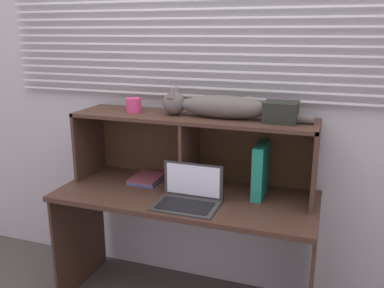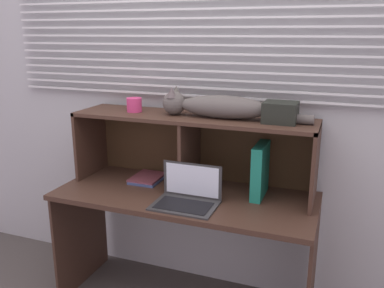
% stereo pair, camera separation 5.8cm
% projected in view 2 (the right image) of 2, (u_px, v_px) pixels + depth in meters
% --- Properties ---
extents(back_panel_with_blinds, '(4.40, 0.08, 2.50)m').
position_uv_depth(back_panel_with_blinds, '(205.00, 100.00, 2.59)').
color(back_panel_with_blinds, '#B2B6B6').
rests_on(back_panel_with_blinds, ground).
extents(desk, '(1.52, 0.63, 0.75)m').
position_uv_depth(desk, '(185.00, 216.00, 2.44)').
color(desk, '#402A1F').
rests_on(desk, ground).
extents(hutch_shelf_unit, '(1.45, 0.36, 0.44)m').
position_uv_depth(hutch_shelf_unit, '(194.00, 136.00, 2.47)').
color(hutch_shelf_unit, '#402A1F').
rests_on(hutch_shelf_unit, desk).
extents(cat, '(0.87, 0.15, 0.17)m').
position_uv_depth(cat, '(216.00, 106.00, 2.33)').
color(cat, '#534E49').
rests_on(cat, hutch_shelf_unit).
extents(laptop, '(0.35, 0.25, 0.21)m').
position_uv_depth(laptop, '(187.00, 197.00, 2.25)').
color(laptop, '#313131').
rests_on(laptop, desk).
extents(binder_upright, '(0.06, 0.25, 0.31)m').
position_uv_depth(binder_upright, '(260.00, 170.00, 2.33)').
color(binder_upright, '#1B7E65').
rests_on(binder_upright, desk).
extents(book_stack, '(0.19, 0.24, 0.03)m').
position_uv_depth(book_stack, '(148.00, 178.00, 2.62)').
color(book_stack, '#3C4C7C').
rests_on(book_stack, desk).
extents(small_basket, '(0.09, 0.09, 0.09)m').
position_uv_depth(small_basket, '(134.00, 105.00, 2.52)').
color(small_basket, '#CB386E').
rests_on(small_basket, hutch_shelf_unit).
extents(storage_box, '(0.18, 0.16, 0.11)m').
position_uv_depth(storage_box, '(280.00, 112.00, 2.21)').
color(storage_box, black).
rests_on(storage_box, hutch_shelf_unit).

